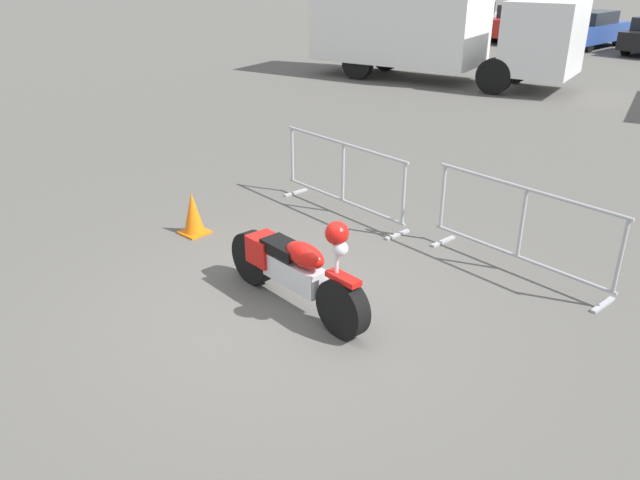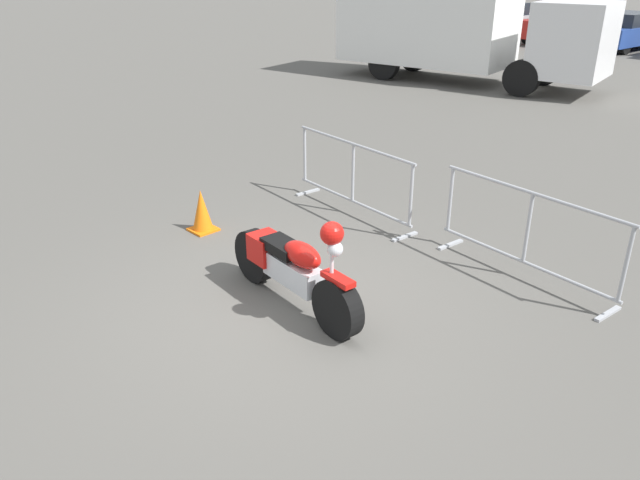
# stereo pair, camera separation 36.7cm
# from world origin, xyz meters

# --- Properties ---
(ground_plane) EXTENTS (120.00, 120.00, 0.00)m
(ground_plane) POSITION_xyz_m (0.00, 0.00, 0.00)
(ground_plane) COLOR #54514C
(motorcycle) EXTENTS (2.12, 0.41, 1.20)m
(motorcycle) POSITION_xyz_m (-0.00, 0.16, 0.46)
(motorcycle) COLOR black
(motorcycle) RESTS_ON ground
(crowd_barrier_near) EXTENTS (2.41, 0.68, 1.07)m
(crowd_barrier_near) POSITION_xyz_m (-1.37, 2.53, 0.56)
(crowd_barrier_near) COLOR #9EA0A5
(crowd_barrier_near) RESTS_ON ground
(crowd_barrier_far) EXTENTS (2.41, 0.68, 1.07)m
(crowd_barrier_far) POSITION_xyz_m (1.37, 2.53, 0.56)
(crowd_barrier_far) COLOR #9EA0A5
(crowd_barrier_far) RESTS_ON ground
(box_truck) EXTENTS (7.98, 3.60, 2.98)m
(box_truck) POSITION_xyz_m (-6.62, 12.35, 1.64)
(box_truck) COLOR white
(box_truck) RESTS_ON ground
(parked_car_silver) EXTENTS (2.09, 4.57, 1.52)m
(parked_car_silver) POSITION_xyz_m (-11.37, 22.72, 0.77)
(parked_car_silver) COLOR #B7BABF
(parked_car_silver) RESTS_ON ground
(parked_car_red) EXTENTS (2.09, 4.56, 1.51)m
(parked_car_red) POSITION_xyz_m (-8.62, 23.29, 0.77)
(parked_car_red) COLOR #B21E19
(parked_car_red) RESTS_ON ground
(parked_car_blue) EXTENTS (1.96, 4.29, 1.42)m
(parked_car_blue) POSITION_xyz_m (-5.87, 23.00, 0.72)
(parked_car_blue) COLOR #284799
(parked_car_blue) RESTS_ON ground
(pedestrian) EXTENTS (0.42, 0.42, 1.69)m
(pedestrian) POSITION_xyz_m (-4.53, 16.65, 0.92)
(pedestrian) COLOR #262838
(pedestrian) RESTS_ON ground
(traffic_cone) EXTENTS (0.34, 0.34, 0.59)m
(traffic_cone) POSITION_xyz_m (-2.37, 0.60, 0.29)
(traffic_cone) COLOR orange
(traffic_cone) RESTS_ON ground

